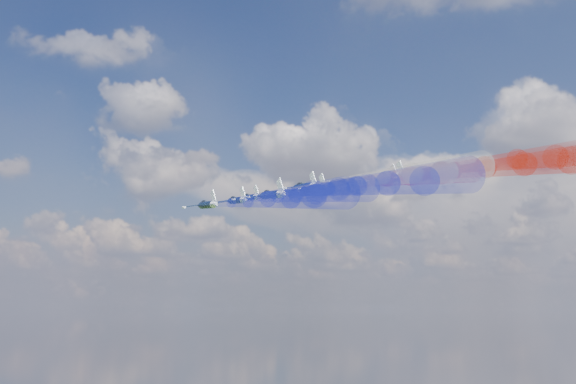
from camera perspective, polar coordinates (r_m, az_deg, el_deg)
The scene contains 16 objects.
jet_lead at distance 172.07m, azimuth -2.99°, elevation -0.42°, with size 10.50×13.12×3.50m, color black, non-canonical shape.
trail_lead at distance 143.10m, azimuth 1.39°, elevation 0.02°, with size 4.37×51.17×4.37m, color silver, non-canonical shape.
jet_inner_left at distance 156.18m, azimuth -4.08°, elevation -0.66°, with size 10.50×13.12×3.50m, color black, non-canonical shape.
trail_inner_left at distance 127.01m, azimuth 0.60°, elevation -0.22°, with size 4.37×51.17×4.37m, color #1A23DF, non-canonical shape.
jet_inner_right at distance 163.92m, azimuth 2.11°, elevation 0.40°, with size 10.50×13.12×3.50m, color black, non-canonical shape.
trail_inner_right at distance 136.32m, azimuth 7.80°, elevation 1.03°, with size 4.37×51.17×4.37m, color red, non-canonical shape.
jet_outer_left at distance 140.25m, azimuth -6.39°, elevation -1.02°, with size 10.50×13.12×3.50m, color black, non-canonical shape.
trail_outer_left at distance 110.64m, azimuth -1.63°, elevation -0.61°, with size 4.37×51.17×4.37m, color #1A23DF, non-canonical shape.
jet_center_third at distance 148.37m, azimuth 1.33°, elevation 0.44°, with size 10.50×13.12×3.50m, color black, non-canonical shape.
trail_center_third at distance 120.64m, azimuth 7.58°, elevation 1.17°, with size 4.37×51.17×4.37m, color silver, non-canonical shape.
jet_outer_right at distance 157.26m, azimuth 8.07°, elevation 1.30°, with size 10.50×13.12×3.50m, color black, non-canonical shape.
trail_outer_right at distance 131.60m, azimuth 15.23°, elevation 2.13°, with size 4.37×51.17×4.37m, color red, non-canonical shape.
jet_rear_left at distance 129.84m, azimuth -1.29°, elevation -0.22°, with size 10.50×13.12×3.50m, color black, non-canonical shape.
trail_rear_left at distance 101.49m, azimuth 5.39°, elevation 0.46°, with size 4.37×51.17×4.37m, color #1A23DF, non-canonical shape.
jet_rear_right at distance 141.57m, azimuth 7.49°, elevation 0.92°, with size 10.50×13.12×3.50m, color black, non-canonical shape.
trail_rear_right at distance 115.83m, azimuth 15.49°, elevation 1.78°, with size 4.37×51.17×4.37m, color red, non-canonical shape.
Camera 1 is at (69.80, -150.15, 122.10)m, focal length 44.87 mm.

